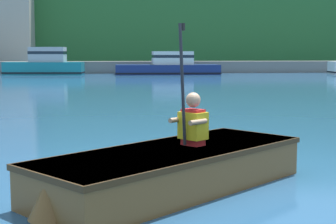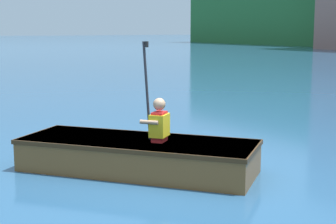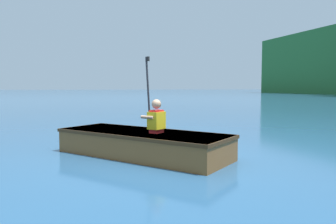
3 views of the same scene
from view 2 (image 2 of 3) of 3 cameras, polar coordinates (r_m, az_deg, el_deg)
ground_plane at (r=7.15m, az=0.75°, el=-6.90°), size 300.00×300.00×0.00m
rowboat_foreground at (r=7.26m, az=-3.76°, el=-4.58°), size 3.32×3.03×0.46m
person_paddler at (r=7.03m, az=-1.05°, el=-1.05°), size 0.46×0.46×1.36m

